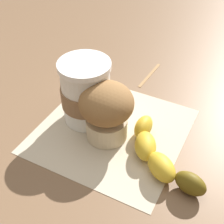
# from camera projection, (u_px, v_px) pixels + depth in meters

# --- Properties ---
(ground_plane) EXTENTS (3.00, 3.00, 0.00)m
(ground_plane) POSITION_uv_depth(u_px,v_px,m) (112.00, 131.00, 0.59)
(ground_plane) COLOR brown
(paper_napkin) EXTENTS (0.33, 0.33, 0.00)m
(paper_napkin) POSITION_uv_depth(u_px,v_px,m) (112.00, 130.00, 0.59)
(paper_napkin) COLOR beige
(paper_napkin) RESTS_ON ground_plane
(coffee_cup) EXTENTS (0.10, 0.10, 0.13)m
(coffee_cup) POSITION_uv_depth(u_px,v_px,m) (86.00, 93.00, 0.58)
(coffee_cup) COLOR white
(coffee_cup) RESTS_ON paper_napkin
(muffin) EXTENTS (0.10, 0.10, 0.11)m
(muffin) POSITION_uv_depth(u_px,v_px,m) (107.00, 110.00, 0.54)
(muffin) COLOR beige
(muffin) RESTS_ON paper_napkin
(banana) EXTENTS (0.14, 0.17, 0.04)m
(banana) POSITION_uv_depth(u_px,v_px,m) (158.00, 154.00, 0.52)
(banana) COLOR gold
(banana) RESTS_ON paper_napkin
(wooden_stirrer) EXTENTS (0.04, 0.11, 0.00)m
(wooden_stirrer) POSITION_uv_depth(u_px,v_px,m) (150.00, 75.00, 0.74)
(wooden_stirrer) COLOR #9E7547
(wooden_stirrer) RESTS_ON ground_plane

